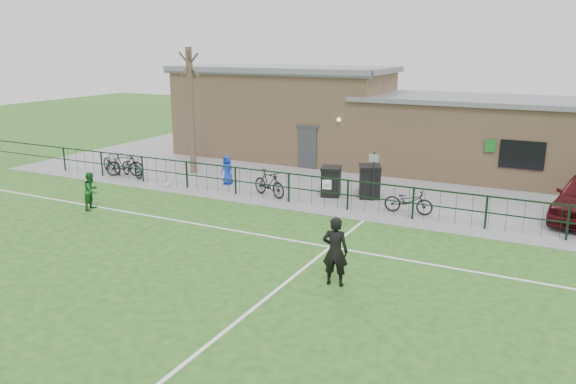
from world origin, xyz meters
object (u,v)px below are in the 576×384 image
at_px(wheelie_bin_right, 370,182).
at_px(bicycle_a, 112,163).
at_px(bicycle_b, 125,165).
at_px(bicycle_e, 409,201).
at_px(bicycle_d, 269,183).
at_px(bicycle_c, 132,166).
at_px(ball_ground, 168,185).
at_px(spectator_child, 227,170).
at_px(bare_tree, 191,112).
at_px(outfield_player, 92,191).
at_px(sign_post, 373,177).
at_px(wheelie_bin_left, 331,182).

relative_size(wheelie_bin_right, bicycle_a, 0.65).
height_order(bicycle_b, bicycle_e, bicycle_b).
height_order(bicycle_a, bicycle_d, bicycle_d).
distance_m(bicycle_c, ball_ground, 2.84).
distance_m(bicycle_d, bicycle_e, 5.77).
relative_size(bicycle_b, spectator_child, 1.42).
bearing_deg(bare_tree, bicycle_c, -136.01).
height_order(bicycle_a, bicycle_b, bicycle_b).
height_order(bicycle_c, bicycle_d, bicycle_d).
xyz_separation_m(spectator_child, outfield_player, (-2.49, -5.60, 0.05)).
distance_m(bare_tree, spectator_child, 3.78).
distance_m(sign_post, bicycle_d, 4.25).
distance_m(wheelie_bin_right, bicycle_c, 11.33).
xyz_separation_m(wheelie_bin_left, bicycle_e, (3.54, -1.03, -0.10)).
xyz_separation_m(bicycle_c, spectator_child, (4.82, 0.82, 0.14)).
xyz_separation_m(wheelie_bin_left, sign_post, (1.82, -0.01, 0.43)).
distance_m(spectator_child, outfield_player, 6.12).
xyz_separation_m(bicycle_d, spectator_child, (-2.68, 0.97, 0.10)).
bearing_deg(bicycle_a, bicycle_b, -82.60).
bearing_deg(bicycle_a, spectator_child, -62.21).
height_order(wheelie_bin_left, bicycle_b, wheelie_bin_left).
xyz_separation_m(bicycle_a, bicycle_c, (1.49, -0.23, 0.00)).
bearing_deg(wheelie_bin_right, spectator_child, 164.82).
bearing_deg(ball_ground, bicycle_c, 164.50).
bearing_deg(bicycle_c, wheelie_bin_left, -62.14).
height_order(sign_post, bicycle_e, sign_post).
relative_size(bare_tree, bicycle_e, 3.33).
distance_m(bicycle_a, spectator_child, 6.34).
bearing_deg(wheelie_bin_right, bicycle_b, 166.00).
xyz_separation_m(bare_tree, bicycle_b, (-2.48, -2.07, -2.42)).
relative_size(wheelie_bin_right, ball_ground, 5.99).
distance_m(bicycle_b, outfield_player, 5.45).
xyz_separation_m(bare_tree, spectator_child, (2.74, -1.18, -2.33)).
bearing_deg(bicycle_a, bicycle_e, -68.13).
height_order(bicycle_a, bicycle_e, bicycle_a).
xyz_separation_m(sign_post, bicycle_a, (-13.02, -0.89, -0.49)).
bearing_deg(bare_tree, wheelie_bin_left, -6.57).
distance_m(bicycle_d, outfield_player, 6.93).
bearing_deg(ball_ground, bicycle_d, 7.20).
relative_size(bicycle_c, ball_ground, 9.28).
relative_size(bicycle_a, outfield_player, 1.35).
xyz_separation_m(bicycle_e, spectator_child, (-8.44, 0.73, 0.18)).
bearing_deg(outfield_player, bicycle_c, 12.33).
height_order(bicycle_e, ball_ground, bicycle_e).
distance_m(wheelie_bin_right, sign_post, 0.70).
relative_size(wheelie_bin_right, bicycle_e, 0.69).
distance_m(bicycle_b, bicycle_d, 7.90).
relative_size(bicycle_c, outfield_player, 1.35).
bearing_deg(bicycle_b, bicycle_a, 52.40).
relative_size(wheelie_bin_left, bicycle_b, 0.62).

